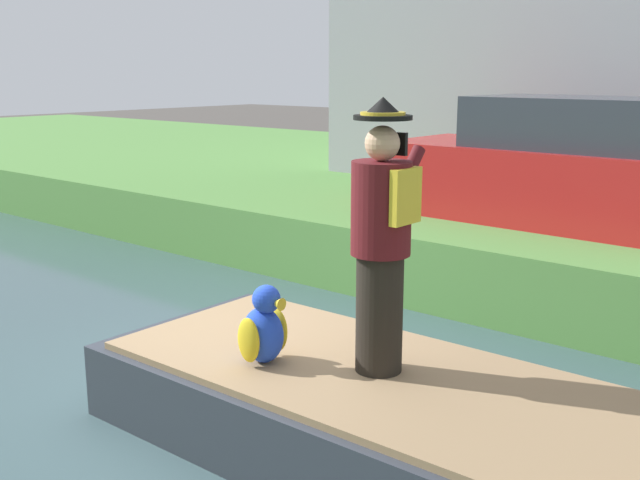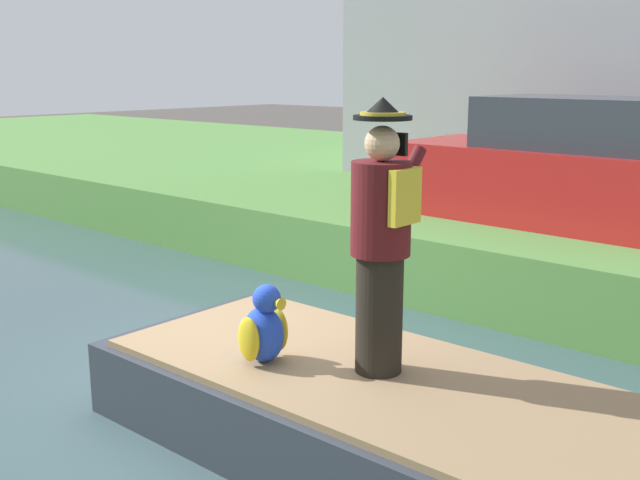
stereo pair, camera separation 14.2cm
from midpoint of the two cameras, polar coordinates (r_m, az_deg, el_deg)
The scene contains 7 objects.
ground_plane at distance 6.62m, azimuth -7.33°, elevation -11.73°, with size 80.00×80.00×0.00m, color #4C4742.
canal_water at distance 6.60m, azimuth -7.34°, elevation -11.33°, with size 5.76×48.00×0.10m, color #3D565B.
grass_bank_far at distance 13.17m, azimuth 20.76°, elevation 1.95°, with size 10.70×48.00×0.92m, color #568E42.
boat at distance 5.38m, azimuth 4.95°, elevation -12.96°, with size 1.88×4.23×0.61m.
person_pirate at distance 5.01m, azimuth 5.46°, elevation 0.07°, with size 0.61×0.42×1.85m.
parrot_plush at distance 5.35m, azimuth -3.48°, elevation -6.67°, with size 0.36×0.34×0.57m.
parked_car_red at distance 9.64m, azimuth 18.42°, elevation 5.01°, with size 1.78×4.03×1.50m.
Camera 2 is at (-3.85, -4.66, 2.73)m, focal length 42.51 mm.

